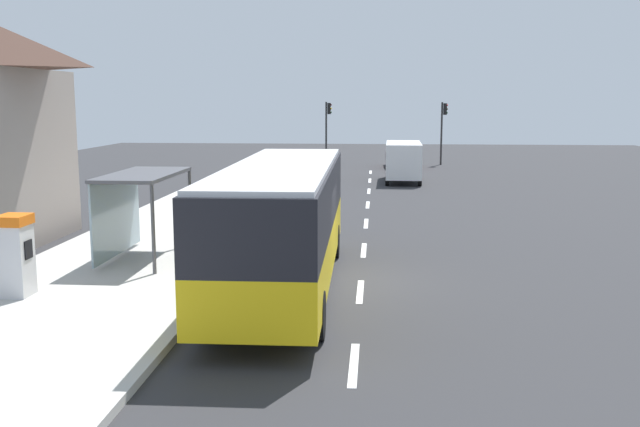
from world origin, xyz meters
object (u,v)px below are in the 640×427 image
recycling_bin_blue (217,236)px  recycling_bin_yellow (222,232)px  ticket_machine (16,255)px  traffic_light_near_side (443,123)px  white_van (403,159)px  traffic_light_far_side (328,122)px  sedan_near (400,156)px  bus_shelter (133,193)px  bus (282,218)px

recycling_bin_blue → recycling_bin_yellow: 0.70m
ticket_machine → recycling_bin_yellow: ticket_machine is taller
traffic_light_near_side → white_van: bearing=-106.1°
traffic_light_far_side → recycling_bin_blue: bearing=-91.9°
white_van → sedan_near: 9.09m
ticket_machine → traffic_light_far_side: traffic_light_far_side is taller
recycling_bin_blue → traffic_light_far_side: 33.28m
traffic_light_near_side → bus_shelter: bearing=-109.6°
bus_shelter → ticket_machine: bearing=-108.0°
recycling_bin_blue → traffic_light_near_side: (9.70, 32.38, 2.43)m
white_van → recycling_bin_blue: 21.91m
recycling_bin_blue → bus: bearing=-55.5°
recycling_bin_yellow → bus_shelter: (-2.21, -1.70, 1.44)m
white_van → recycling_bin_blue: bearing=-107.0°
bus → sedan_near: 33.89m
white_van → bus_shelter: (-8.61, -21.95, 0.75)m
bus → recycling_bin_yellow: bearing=120.0°
bus → traffic_light_near_side: size_ratio=2.40×
sedan_near → recycling_bin_blue: 30.71m
ticket_machine → recycling_bin_blue: 6.41m
bus → ticket_machine: (-6.09, -1.66, -0.67)m
bus_shelter → recycling_bin_yellow: bearing=37.6°
recycling_bin_blue → recycling_bin_yellow: (0.00, 0.70, 0.00)m
bus_shelter → bus: bearing=-29.1°
bus → traffic_light_far_side: (-1.38, 36.79, 1.25)m
recycling_bin_blue → traffic_light_far_side: (1.10, 33.18, 2.44)m
sedan_near → white_van: bearing=-90.6°
white_van → sedan_near: white_van is taller
white_van → traffic_light_near_side: bearing=73.9°
white_van → ticket_machine: 28.06m
traffic_light_near_side → bus_shelter: size_ratio=1.15×
white_van → recycling_bin_yellow: (-6.40, -20.24, -0.69)m
recycling_bin_yellow → traffic_light_near_side: size_ratio=0.21×
bus → ticket_machine: size_ratio=5.69×
recycling_bin_blue → bus_shelter: (-2.21, -1.00, 1.44)m
recycling_bin_yellow → white_van: bearing=72.5°
white_van → sedan_near: (0.10, 9.07, -0.55)m
white_van → bus_shelter: 23.59m
recycling_bin_yellow → traffic_light_near_side: traffic_light_near_side is taller
bus → traffic_light_near_side: bearing=78.7°
recycling_bin_blue → bus_shelter: 2.83m
recycling_bin_blue → traffic_light_far_side: size_ratio=0.21×
ticket_machine → recycling_bin_blue: size_ratio=2.04×
traffic_light_far_side → bus_shelter: (-3.32, -34.18, -1.00)m
bus → recycling_bin_yellow: (-2.49, 4.32, -1.19)m
recycling_bin_yellow → traffic_light_near_side: 33.22m
ticket_machine → bus_shelter: 4.58m
traffic_light_far_side → ticket_machine: bearing=-97.0°
sedan_near → ticket_machine: size_ratio=2.30×
sedan_near → recycling_bin_blue: sedan_near is taller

